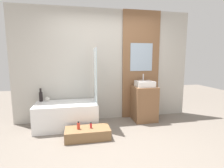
{
  "coord_description": "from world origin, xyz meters",
  "views": [
    {
      "loc": [
        -0.68,
        -2.55,
        1.48
      ],
      "look_at": [
        -0.02,
        0.7,
        0.98
      ],
      "focal_mm": 28.0,
      "sensor_mm": 36.0,
      "label": 1
    }
  ],
  "objects_px": {
    "bottle_soap_primary": "(78,126)",
    "bottle_soap_secondary": "(91,126)",
    "wooden_step_bench": "(88,133)",
    "sink": "(145,84)",
    "vase_tall_dark": "(41,96)",
    "vase_round_light": "(48,99)",
    "bathtub": "(67,115)"
  },
  "relations": [
    {
      "from": "bottle_soap_primary",
      "to": "bottle_soap_secondary",
      "type": "xyz_separation_m",
      "value": [
        0.23,
        0.0,
        -0.01
      ]
    },
    {
      "from": "bottle_soap_primary",
      "to": "wooden_step_bench",
      "type": "bearing_deg",
      "value": 0.0
    },
    {
      "from": "sink",
      "to": "bottle_soap_primary",
      "type": "height_order",
      "value": "sink"
    },
    {
      "from": "vase_tall_dark",
      "to": "vase_round_light",
      "type": "xyz_separation_m",
      "value": [
        0.14,
        -0.01,
        -0.07
      ]
    },
    {
      "from": "bathtub",
      "to": "wooden_step_bench",
      "type": "xyz_separation_m",
      "value": [
        0.4,
        -0.64,
        -0.17
      ]
    },
    {
      "from": "sink",
      "to": "bottle_soap_primary",
      "type": "relative_size",
      "value": 2.77
    },
    {
      "from": "bottle_soap_primary",
      "to": "vase_round_light",
      "type": "bearing_deg",
      "value": 126.27
    },
    {
      "from": "wooden_step_bench",
      "to": "vase_tall_dark",
      "type": "bearing_deg",
      "value": 136.63
    },
    {
      "from": "sink",
      "to": "vase_round_light",
      "type": "bearing_deg",
      "value": 175.44
    },
    {
      "from": "sink",
      "to": "bottle_soap_secondary",
      "type": "height_order",
      "value": "sink"
    },
    {
      "from": "bottle_soap_primary",
      "to": "bottle_soap_secondary",
      "type": "relative_size",
      "value": 1.3
    },
    {
      "from": "vase_round_light",
      "to": "bottle_soap_secondary",
      "type": "height_order",
      "value": "vase_round_light"
    },
    {
      "from": "vase_tall_dark",
      "to": "wooden_step_bench",
      "type": "bearing_deg",
      "value": -43.37
    },
    {
      "from": "sink",
      "to": "bottle_soap_secondary",
      "type": "distance_m",
      "value": 1.64
    },
    {
      "from": "wooden_step_bench",
      "to": "vase_round_light",
      "type": "bearing_deg",
      "value": 132.56
    },
    {
      "from": "bathtub",
      "to": "wooden_step_bench",
      "type": "height_order",
      "value": "bathtub"
    },
    {
      "from": "sink",
      "to": "bottle_soap_primary",
      "type": "xyz_separation_m",
      "value": [
        -1.55,
        -0.72,
        -0.62
      ]
    },
    {
      "from": "sink",
      "to": "vase_tall_dark",
      "type": "bearing_deg",
      "value": 175.41
    },
    {
      "from": "vase_tall_dark",
      "to": "bottle_soap_primary",
      "type": "relative_size",
      "value": 2.02
    },
    {
      "from": "wooden_step_bench",
      "to": "bathtub",
      "type": "bearing_deg",
      "value": 122.14
    },
    {
      "from": "bathtub",
      "to": "bottle_soap_primary",
      "type": "xyz_separation_m",
      "value": [
        0.24,
        -0.64,
        -0.01
      ]
    },
    {
      "from": "bathtub",
      "to": "wooden_step_bench",
      "type": "distance_m",
      "value": 0.77
    },
    {
      "from": "wooden_step_bench",
      "to": "bottle_soap_primary",
      "type": "height_order",
      "value": "bottle_soap_primary"
    },
    {
      "from": "vase_round_light",
      "to": "bottle_soap_primary",
      "type": "distance_m",
      "value": 1.15
    },
    {
      "from": "vase_tall_dark",
      "to": "bathtub",
      "type": "bearing_deg",
      "value": -25.65
    },
    {
      "from": "wooden_step_bench",
      "to": "vase_tall_dark",
      "type": "distance_m",
      "value": 1.43
    },
    {
      "from": "vase_round_light",
      "to": "bottle_soap_primary",
      "type": "xyz_separation_m",
      "value": [
        0.65,
        -0.89,
        -0.32
      ]
    },
    {
      "from": "bathtub",
      "to": "bottle_soap_primary",
      "type": "bearing_deg",
      "value": -69.7
    },
    {
      "from": "wooden_step_bench",
      "to": "bottle_soap_secondary",
      "type": "distance_m",
      "value": 0.16
    },
    {
      "from": "wooden_step_bench",
      "to": "bottle_soap_secondary",
      "type": "height_order",
      "value": "bottle_soap_secondary"
    },
    {
      "from": "wooden_step_bench",
      "to": "sink",
      "type": "distance_m",
      "value": 1.75
    },
    {
      "from": "bottle_soap_secondary",
      "to": "vase_round_light",
      "type": "bearing_deg",
      "value": 134.64
    }
  ]
}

